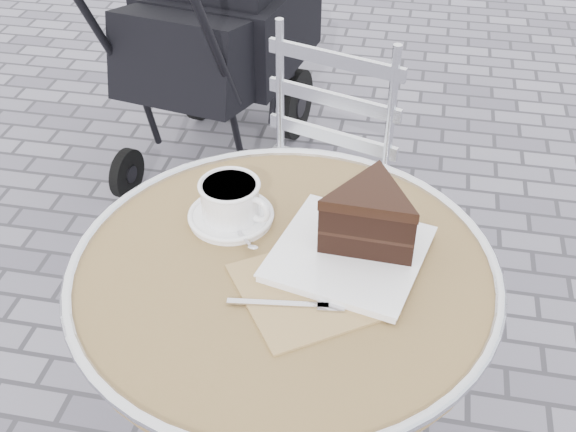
% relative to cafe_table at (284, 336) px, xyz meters
% --- Properties ---
extents(cafe_table, '(0.72, 0.72, 0.74)m').
position_rel_cafe_table_xyz_m(cafe_table, '(0.00, 0.00, 0.00)').
color(cafe_table, silver).
rests_on(cafe_table, ground).
extents(cappuccino_set, '(0.15, 0.17, 0.08)m').
position_rel_cafe_table_xyz_m(cappuccino_set, '(-0.12, 0.11, 0.20)').
color(cappuccino_set, white).
rests_on(cappuccino_set, cafe_table).
extents(cake_plate_set, '(0.35, 0.39, 0.13)m').
position_rel_cafe_table_xyz_m(cake_plate_set, '(0.12, 0.06, 0.22)').
color(cake_plate_set, '#9A7854').
rests_on(cake_plate_set, cafe_table).
extents(bistro_chair, '(0.46, 0.46, 0.82)m').
position_rel_cafe_table_xyz_m(bistro_chair, '(-0.04, 0.69, -0.06)').
color(bistro_chair, silver).
rests_on(bistro_chair, ground).
extents(baby_stroller, '(0.60, 1.04, 1.02)m').
position_rel_cafe_table_xyz_m(baby_stroller, '(-0.51, 1.39, -0.11)').
color(baby_stroller, black).
rests_on(baby_stroller, ground).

